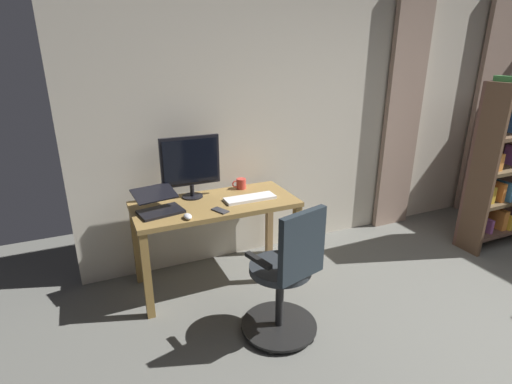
% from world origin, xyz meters
% --- Properties ---
extents(back_room_partition, '(5.86, 0.10, 2.85)m').
position_xyz_m(back_room_partition, '(0.00, -2.71, 1.43)').
color(back_room_partition, beige).
rests_on(back_room_partition, ground).
extents(curtain_left_panel, '(0.49, 0.06, 2.65)m').
position_xyz_m(curtain_left_panel, '(-1.83, -2.60, 1.32)').
color(curtain_left_panel, tan).
rests_on(curtain_left_panel, ground).
extents(curtain_right_panel, '(0.46, 0.06, 2.65)m').
position_xyz_m(curtain_right_panel, '(-0.48, -2.60, 1.32)').
color(curtain_right_panel, tan).
rests_on(curtain_right_panel, ground).
extents(desk, '(1.36, 0.62, 0.76)m').
position_xyz_m(desk, '(1.81, -2.25, 0.65)').
color(desk, olive).
rests_on(desk, ground).
extents(office_chair, '(0.56, 0.56, 1.01)m').
position_xyz_m(office_chair, '(1.59, -1.38, 0.47)').
color(office_chair, black).
rests_on(office_chair, ground).
extents(computer_monitor, '(0.50, 0.18, 0.53)m').
position_xyz_m(computer_monitor, '(1.95, -2.44, 1.06)').
color(computer_monitor, black).
rests_on(computer_monitor, desk).
extents(computer_keyboard, '(0.44, 0.15, 0.02)m').
position_xyz_m(computer_keyboard, '(1.52, -2.18, 0.77)').
color(computer_keyboard, white).
rests_on(computer_keyboard, desk).
extents(laptop, '(0.38, 0.39, 0.16)m').
position_xyz_m(laptop, '(2.27, -2.24, 0.81)').
color(laptop, black).
rests_on(laptop, desk).
extents(computer_mouse, '(0.06, 0.10, 0.04)m').
position_xyz_m(computer_mouse, '(2.10, -2.01, 0.78)').
color(computer_mouse, silver).
rests_on(computer_mouse, desk).
extents(cell_phone_by_monitor, '(0.12, 0.16, 0.01)m').
position_xyz_m(cell_phone_by_monitor, '(1.83, -2.05, 0.76)').
color(cell_phone_by_monitor, '#333338').
rests_on(cell_phone_by_monitor, desk).
extents(mug_coffee, '(0.13, 0.09, 0.09)m').
position_xyz_m(mug_coffee, '(1.48, -2.47, 0.81)').
color(mug_coffee, '#CC3D33').
rests_on(mug_coffee, desk).
extents(bookshelf, '(0.93, 0.30, 1.76)m').
position_xyz_m(bookshelf, '(-1.16, -1.79, 0.86)').
color(bookshelf, brown).
rests_on(bookshelf, ground).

